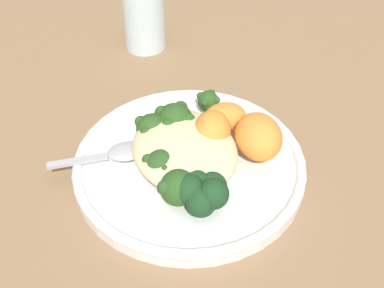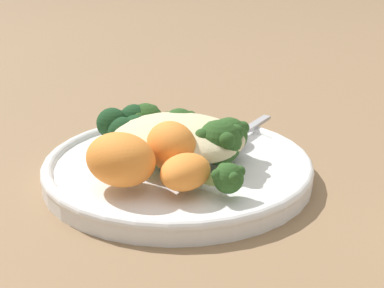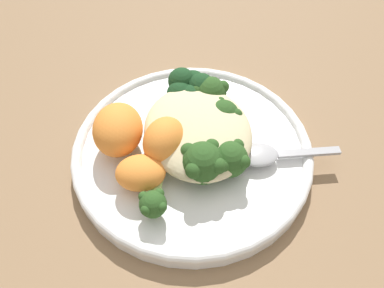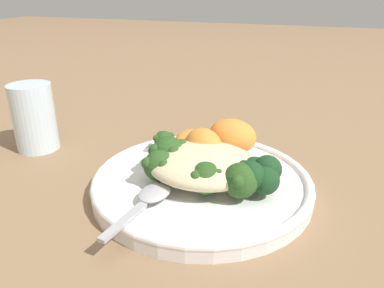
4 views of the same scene
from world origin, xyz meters
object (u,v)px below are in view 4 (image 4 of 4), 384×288
at_px(sweet_potato_chunk_1, 190,141).
at_px(plate, 202,182).
at_px(sweet_potato_chunk_2, 232,136).
at_px(broccoli_stalk_0, 174,145).
at_px(broccoli_stalk_4, 235,176).
at_px(spoon, 150,197).
at_px(water_glass, 34,117).
at_px(kale_tuft, 256,174).
at_px(broccoli_stalk_3, 208,173).
at_px(broccoli_stalk_1, 173,154).
at_px(broccoli_stalk_2, 169,165).
at_px(quinoa_mound, 202,164).
at_px(sweet_potato_chunk_0, 203,146).

bearing_deg(sweet_potato_chunk_1, plate, 121.11).
xyz_separation_m(plate, sweet_potato_chunk_2, (-0.02, -0.08, 0.03)).
xyz_separation_m(broccoli_stalk_0, broccoli_stalk_4, (-0.10, 0.07, 0.01)).
bearing_deg(plate, broccoli_stalk_4, 154.71).
height_order(spoon, water_glass, water_glass).
relative_size(broccoli_stalk_0, broccoli_stalk_4, 1.02).
height_order(sweet_potato_chunk_1, kale_tuft, kale_tuft).
distance_m(broccoli_stalk_3, water_glass, 0.30).
height_order(broccoli_stalk_3, broccoli_stalk_4, broccoli_stalk_4).
bearing_deg(broccoli_stalk_1, broccoli_stalk_0, -103.92).
height_order(broccoli_stalk_2, water_glass, water_glass).
xyz_separation_m(broccoli_stalk_0, kale_tuft, (-0.12, 0.06, 0.01)).
bearing_deg(spoon, quinoa_mound, 158.87).
xyz_separation_m(sweet_potato_chunk_0, kale_tuft, (-0.08, 0.04, -0.00)).
xyz_separation_m(kale_tuft, water_glass, (0.35, -0.05, 0.01)).
relative_size(broccoli_stalk_4, kale_tuft, 1.76).
distance_m(broccoli_stalk_4, sweet_potato_chunk_0, 0.08).
relative_size(broccoli_stalk_3, water_glass, 1.08).
distance_m(plate, quinoa_mound, 0.03).
bearing_deg(sweet_potato_chunk_2, broccoli_stalk_0, 19.98).
height_order(plate, broccoli_stalk_4, broccoli_stalk_4).
bearing_deg(broccoli_stalk_1, spoon, 58.94).
bearing_deg(sweet_potato_chunk_0, broccoli_stalk_2, 62.21).
bearing_deg(broccoli_stalk_2, broccoli_stalk_0, -124.71).
distance_m(sweet_potato_chunk_0, water_glass, 0.27).
bearing_deg(broccoli_stalk_3, broccoli_stalk_2, -102.54).
bearing_deg(plate, kale_tuft, 169.43).
height_order(broccoli_stalk_4, sweet_potato_chunk_2, sweet_potato_chunk_2).
bearing_deg(sweet_potato_chunk_2, broccoli_stalk_4, 105.43).
distance_m(sweet_potato_chunk_0, kale_tuft, 0.09).
bearing_deg(broccoli_stalk_0, spoon, 115.63).
bearing_deg(sweet_potato_chunk_1, broccoli_stalk_1, 87.87).
relative_size(sweet_potato_chunk_1, sweet_potato_chunk_2, 0.76).
xyz_separation_m(broccoli_stalk_1, kale_tuft, (-0.11, 0.02, -0.00)).
distance_m(broccoli_stalk_0, broccoli_stalk_3, 0.10).
xyz_separation_m(broccoli_stalk_2, broccoli_stalk_4, (-0.08, 0.00, -0.00)).
distance_m(broccoli_stalk_2, sweet_potato_chunk_0, 0.06).
height_order(plate, sweet_potato_chunk_1, sweet_potato_chunk_1).
relative_size(plate, broccoli_stalk_2, 2.75).
bearing_deg(quinoa_mound, sweet_potato_chunk_0, -73.98).
bearing_deg(broccoli_stalk_0, broccoli_stalk_3, 150.03).
bearing_deg(kale_tuft, water_glass, -8.36).
distance_m(sweet_potato_chunk_1, kale_tuft, 0.13).
bearing_deg(broccoli_stalk_4, spoon, -93.73).
bearing_deg(sweet_potato_chunk_0, quinoa_mound, 106.02).
bearing_deg(kale_tuft, broccoli_stalk_3, 10.12).
xyz_separation_m(broccoli_stalk_1, broccoli_stalk_2, (-0.00, 0.02, -0.00)).
bearing_deg(broccoli_stalk_4, water_glass, -136.98).
distance_m(quinoa_mound, broccoli_stalk_1, 0.04).
bearing_deg(broccoli_stalk_4, sweet_potato_chunk_2, 158.88).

